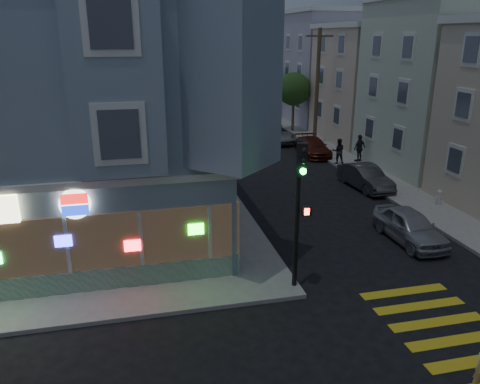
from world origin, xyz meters
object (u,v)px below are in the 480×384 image
object	(u,v)px
pedestrian_a	(338,151)
pedestrian_b	(359,148)
utility_pole	(317,86)
street_tree_far	(269,81)
parked_car_a	(410,226)
parked_car_d	(276,133)
street_tree_near	(294,89)
traffic_signal	(300,192)
parked_car_c	(313,147)
parked_car_b	(365,177)
fire_hydrant	(439,197)

from	to	relation	value
pedestrian_a	pedestrian_b	distance (m)	1.72
utility_pole	street_tree_far	xyz separation A→B (m)	(0.20, 14.00, -0.86)
pedestrian_a	parked_car_a	world-z (taller)	pedestrian_a
street_tree_far	parked_car_d	world-z (taller)	street_tree_far
street_tree_near	pedestrian_b	size ratio (longest dim) A/B	2.79
pedestrian_a	parked_car_d	bearing A→B (deg)	-61.57
street_tree_far	traffic_signal	bearing A→B (deg)	-104.84
parked_car_d	street_tree_near	bearing A→B (deg)	51.57
parked_car_c	parked_car_d	xyz separation A→B (m)	(-1.31, 5.20, 0.06)
street_tree_near	parked_car_b	size ratio (longest dim) A/B	1.25
street_tree_far	parked_car_b	bearing A→B (deg)	-93.40
parked_car_a	street_tree_near	bearing A→B (deg)	82.22
traffic_signal	fire_hydrant	bearing A→B (deg)	47.84
street_tree_far	pedestrian_b	bearing A→B (deg)	-87.69
pedestrian_b	parked_car_c	size ratio (longest dim) A/B	0.42
street_tree_near	pedestrian_a	size ratio (longest dim) A/B	3.02
parked_car_b	traffic_signal	distance (m)	13.18
traffic_signal	fire_hydrant	size ratio (longest dim) A/B	6.64
street_tree_far	fire_hydrant	distance (m)	29.19
pedestrian_a	parked_car_b	xyz separation A→B (m)	(-0.60, -5.14, -0.33)
parked_car_a	traffic_signal	size ratio (longest dim) A/B	0.79
parked_car_c	traffic_signal	world-z (taller)	traffic_signal
utility_pole	street_tree_near	world-z (taller)	utility_pole
street_tree_far	parked_car_c	bearing A→B (deg)	-95.05
pedestrian_b	parked_car_d	world-z (taller)	pedestrian_b
fire_hydrant	parked_car_d	bearing A→B (deg)	101.84
fire_hydrant	utility_pole	bearing A→B (deg)	93.82
street_tree_far	parked_car_a	xyz separation A→B (m)	(-3.15, -32.52, -3.23)
street_tree_far	parked_car_d	distance (m)	12.51
parked_car_d	traffic_signal	size ratio (longest dim) A/B	0.98
parked_car_c	pedestrian_a	bearing A→B (deg)	-76.18
pedestrian_b	parked_car_a	xyz separation A→B (m)	(-3.95, -12.65, -0.39)
pedestrian_b	traffic_signal	xyz separation A→B (m)	(-10.18, -15.53, 2.59)
utility_pole	traffic_signal	size ratio (longest dim) A/B	1.72
parked_car_a	parked_car_c	world-z (taller)	parked_car_a
street_tree_near	fire_hydrant	world-z (taller)	street_tree_near
street_tree_near	street_tree_far	world-z (taller)	same
parked_car_a	parked_car_c	bearing A→B (deg)	83.48
street_tree_near	parked_car_a	world-z (taller)	street_tree_near
pedestrian_a	parked_car_b	size ratio (longest dim) A/B	0.42
parked_car_a	traffic_signal	world-z (taller)	traffic_signal
utility_pole	parked_car_d	distance (m)	5.34
street_tree_far	parked_car_b	size ratio (longest dim) A/B	1.25
traffic_signal	street_tree_near	bearing A→B (deg)	86.70
street_tree_near	pedestrian_a	xyz separation A→B (m)	(-0.90, -12.12, -2.91)
fire_hydrant	parked_car_b	bearing A→B (deg)	121.75
parked_car_a	parked_car_b	xyz separation A→B (m)	(1.65, 7.26, -0.01)
parked_car_a	parked_car_d	size ratio (longest dim) A/B	0.81
utility_pole	parked_car_b	bearing A→B (deg)	-96.58
street_tree_far	traffic_signal	distance (m)	36.62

